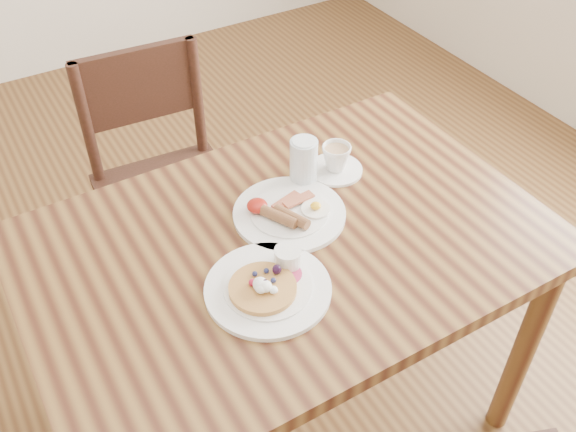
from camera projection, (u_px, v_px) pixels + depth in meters
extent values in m
plane|color=#4F2F16|center=(288.00, 414.00, 1.98)|extent=(5.00, 5.00, 0.00)
cube|color=brown|center=(288.00, 245.00, 1.49)|extent=(1.20, 0.80, 0.04)
cylinder|color=brown|center=(524.00, 349.00, 1.73)|extent=(0.06, 0.06, 0.71)
cylinder|color=brown|center=(374.00, 206.00, 2.16)|extent=(0.06, 0.06, 0.71)
cylinder|color=brown|center=(55.00, 338.00, 1.75)|extent=(0.06, 0.06, 0.71)
cube|color=#381B14|center=(171.00, 198.00, 2.05)|extent=(0.45, 0.45, 0.04)
cylinder|color=#381B14|center=(144.00, 304.00, 2.02)|extent=(0.04, 0.04, 0.43)
cylinder|color=#381B14|center=(248.00, 267.00, 2.14)|extent=(0.04, 0.04, 0.43)
cylinder|color=#381B14|center=(114.00, 234.00, 2.26)|extent=(0.04, 0.04, 0.43)
cylinder|color=#381B14|center=(209.00, 204.00, 2.38)|extent=(0.04, 0.04, 0.43)
cylinder|color=#381B14|center=(198.00, 100.00, 2.08)|extent=(0.04, 0.04, 0.43)
cylinder|color=#381B14|center=(87.00, 128.00, 1.96)|extent=(0.04, 0.04, 0.43)
cube|color=#381B14|center=(138.00, 85.00, 1.97)|extent=(0.38, 0.06, 0.24)
cylinder|color=white|center=(268.00, 289.00, 1.35)|extent=(0.27, 0.27, 0.01)
cylinder|color=white|center=(268.00, 287.00, 1.35)|extent=(0.19, 0.19, 0.01)
cylinder|color=#B22D59|center=(286.00, 274.00, 1.37)|extent=(0.07, 0.07, 0.00)
cylinder|color=#C68C47|center=(263.00, 288.00, 1.33)|extent=(0.14, 0.14, 0.01)
ellipsoid|color=white|center=(261.00, 285.00, 1.32)|extent=(0.03, 0.03, 0.02)
ellipsoid|color=white|center=(274.00, 291.00, 1.31)|extent=(0.02, 0.02, 0.01)
cylinder|color=white|center=(288.00, 257.00, 1.38)|extent=(0.06, 0.06, 0.04)
cylinder|color=#591E07|center=(288.00, 251.00, 1.37)|extent=(0.05, 0.05, 0.00)
sphere|color=black|center=(272.00, 273.00, 1.34)|extent=(0.02, 0.02, 0.02)
sphere|color=#1E234C|center=(263.00, 268.00, 1.36)|extent=(0.01, 0.01, 0.01)
sphere|color=#1E234C|center=(249.00, 272.00, 1.35)|extent=(0.01, 0.01, 0.01)
sphere|color=#B21938|center=(255.00, 281.00, 1.33)|extent=(0.02, 0.02, 0.02)
sphere|color=black|center=(263.00, 287.00, 1.32)|extent=(0.02, 0.02, 0.02)
sphere|color=#1E234C|center=(278.00, 284.00, 1.33)|extent=(0.01, 0.01, 0.01)
sphere|color=#1E234C|center=(306.00, 286.00, 1.34)|extent=(0.01, 0.01, 0.01)
sphere|color=#B21938|center=(303.00, 272.00, 1.37)|extent=(0.01, 0.01, 0.01)
cylinder|color=white|center=(289.00, 214.00, 1.53)|extent=(0.27, 0.27, 0.01)
cylinder|color=white|center=(289.00, 211.00, 1.53)|extent=(0.19, 0.19, 0.01)
cylinder|color=brown|center=(279.00, 217.00, 1.49)|extent=(0.06, 0.10, 0.03)
cylinder|color=brown|center=(291.00, 217.00, 1.49)|extent=(0.06, 0.10, 0.03)
cube|color=maroon|center=(287.00, 201.00, 1.55)|extent=(0.08, 0.04, 0.01)
cube|color=maroon|center=(299.00, 199.00, 1.54)|extent=(0.08, 0.03, 0.01)
cylinder|color=white|center=(316.00, 209.00, 1.52)|extent=(0.07, 0.07, 0.00)
ellipsoid|color=yellow|center=(316.00, 206.00, 1.52)|extent=(0.03, 0.03, 0.01)
ellipsoid|color=#A5190F|center=(257.00, 206.00, 1.52)|extent=(0.05, 0.05, 0.03)
cylinder|color=white|center=(335.00, 170.00, 1.66)|extent=(0.14, 0.14, 0.01)
imported|color=white|center=(336.00, 157.00, 1.64)|extent=(0.09, 0.09, 0.07)
cylinder|color=tan|center=(337.00, 150.00, 1.62)|extent=(0.07, 0.07, 0.00)
cylinder|color=silver|center=(304.00, 161.00, 1.60)|extent=(0.07, 0.07, 0.12)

